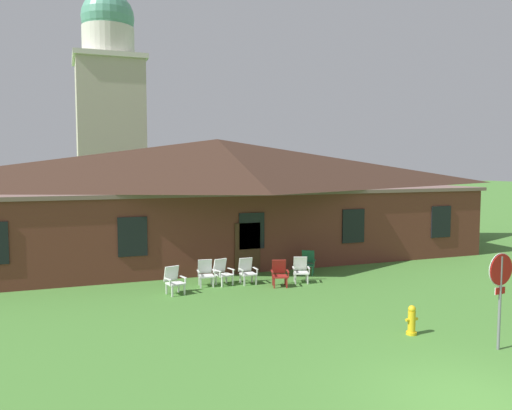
{
  "coord_description": "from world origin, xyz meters",
  "views": [
    {
      "loc": [
        -7.08,
        -7.3,
        4.51
      ],
      "look_at": [
        -1.48,
        7.8,
        3.21
      ],
      "focal_mm": 35.85,
      "sensor_mm": 36.0,
      "label": 1
    }
  ],
  "objects_px": {
    "lawn_chair_near_door": "(206,272)",
    "lawn_chair_far_side": "(301,269)",
    "lawn_chair_right_end": "(279,273)",
    "fire_hydrant": "(412,321)",
    "lawn_chair_middle": "(247,270)",
    "lawn_chair_left_end": "(222,271)",
    "lawn_chair_by_porch": "(174,280)",
    "stop_sign": "(501,282)",
    "lawn_chair_under_eave": "(308,262)"
  },
  "relations": [
    {
      "from": "lawn_chair_near_door",
      "to": "lawn_chair_far_side",
      "type": "height_order",
      "value": "same"
    },
    {
      "from": "lawn_chair_right_end",
      "to": "fire_hydrant",
      "type": "xyz_separation_m",
      "value": [
        1.17,
        -6.2,
        -0.12
      ]
    },
    {
      "from": "lawn_chair_far_side",
      "to": "fire_hydrant",
      "type": "height_order",
      "value": "lawn_chair_far_side"
    },
    {
      "from": "lawn_chair_middle",
      "to": "lawn_chair_left_end",
      "type": "bearing_deg",
      "value": 169.89
    },
    {
      "from": "lawn_chair_left_end",
      "to": "fire_hydrant",
      "type": "height_order",
      "value": "lawn_chair_left_end"
    },
    {
      "from": "lawn_chair_by_porch",
      "to": "lawn_chair_near_door",
      "type": "relative_size",
      "value": 1.0
    },
    {
      "from": "lawn_chair_by_porch",
      "to": "lawn_chair_middle",
      "type": "relative_size",
      "value": 1.0
    },
    {
      "from": "lawn_chair_by_porch",
      "to": "lawn_chair_right_end",
      "type": "xyz_separation_m",
      "value": [
        3.89,
        -0.22,
        0.0
      ]
    },
    {
      "from": "lawn_chair_middle",
      "to": "lawn_chair_far_side",
      "type": "xyz_separation_m",
      "value": [
        2.0,
        -0.49,
        0.0
      ]
    },
    {
      "from": "stop_sign",
      "to": "lawn_chair_under_eave",
      "type": "distance_m",
      "value": 9.45
    },
    {
      "from": "lawn_chair_left_end",
      "to": "lawn_chair_right_end",
      "type": "xyz_separation_m",
      "value": [
        1.91,
        -0.96,
        0.0
      ]
    },
    {
      "from": "stop_sign",
      "to": "lawn_chair_left_end",
      "type": "relative_size",
      "value": 2.48
    },
    {
      "from": "lawn_chair_near_door",
      "to": "fire_hydrant",
      "type": "xyz_separation_m",
      "value": [
        3.71,
        -7.21,
        -0.12
      ]
    },
    {
      "from": "lawn_chair_left_end",
      "to": "lawn_chair_middle",
      "type": "xyz_separation_m",
      "value": [
        0.92,
        -0.16,
        0.0
      ]
    },
    {
      "from": "lawn_chair_near_door",
      "to": "fire_hydrant",
      "type": "height_order",
      "value": "lawn_chair_near_door"
    },
    {
      "from": "lawn_chair_left_end",
      "to": "lawn_chair_under_eave",
      "type": "height_order",
      "value": "same"
    },
    {
      "from": "lawn_chair_middle",
      "to": "lawn_chair_under_eave",
      "type": "height_order",
      "value": "same"
    },
    {
      "from": "stop_sign",
      "to": "lawn_chair_by_porch",
      "type": "height_order",
      "value": "stop_sign"
    },
    {
      "from": "lawn_chair_right_end",
      "to": "fire_hydrant",
      "type": "distance_m",
      "value": 6.31
    },
    {
      "from": "lawn_chair_right_end",
      "to": "lawn_chair_far_side",
      "type": "height_order",
      "value": "same"
    },
    {
      "from": "lawn_chair_near_door",
      "to": "lawn_chair_left_end",
      "type": "height_order",
      "value": "same"
    },
    {
      "from": "lawn_chair_by_porch",
      "to": "lawn_chair_left_end",
      "type": "distance_m",
      "value": 2.11
    },
    {
      "from": "lawn_chair_far_side",
      "to": "lawn_chair_under_eave",
      "type": "distance_m",
      "value": 1.52
    },
    {
      "from": "lawn_chair_middle",
      "to": "lawn_chair_under_eave",
      "type": "bearing_deg",
      "value": 14.16
    },
    {
      "from": "stop_sign",
      "to": "lawn_chair_by_porch",
      "type": "xyz_separation_m",
      "value": [
        -6.35,
        8.05,
        -1.17
      ]
    },
    {
      "from": "lawn_chair_by_porch",
      "to": "lawn_chair_right_end",
      "type": "height_order",
      "value": "same"
    },
    {
      "from": "lawn_chair_middle",
      "to": "lawn_chair_under_eave",
      "type": "distance_m",
      "value": 2.98
    },
    {
      "from": "lawn_chair_by_porch",
      "to": "lawn_chair_under_eave",
      "type": "bearing_deg",
      "value": 12.68
    },
    {
      "from": "lawn_chair_near_door",
      "to": "lawn_chair_middle",
      "type": "relative_size",
      "value": 1.0
    },
    {
      "from": "lawn_chair_left_end",
      "to": "lawn_chair_under_eave",
      "type": "distance_m",
      "value": 3.85
    },
    {
      "from": "lawn_chair_middle",
      "to": "lawn_chair_right_end",
      "type": "bearing_deg",
      "value": -38.65
    },
    {
      "from": "lawn_chair_middle",
      "to": "lawn_chair_right_end",
      "type": "relative_size",
      "value": 1.0
    },
    {
      "from": "lawn_chair_near_door",
      "to": "lawn_chair_left_end",
      "type": "relative_size",
      "value": 1.0
    },
    {
      "from": "lawn_chair_left_end",
      "to": "lawn_chair_middle",
      "type": "distance_m",
      "value": 0.94
    },
    {
      "from": "stop_sign",
      "to": "lawn_chair_under_eave",
      "type": "xyz_separation_m",
      "value": [
        -0.56,
        9.36,
        -1.17
      ]
    },
    {
      "from": "lawn_chair_left_end",
      "to": "lawn_chair_right_end",
      "type": "height_order",
      "value": "same"
    },
    {
      "from": "lawn_chair_left_end",
      "to": "lawn_chair_far_side",
      "type": "distance_m",
      "value": 2.99
    },
    {
      "from": "fire_hydrant",
      "to": "lawn_chair_under_eave",
      "type": "bearing_deg",
      "value": 84.56
    },
    {
      "from": "lawn_chair_by_porch",
      "to": "lawn_chair_right_end",
      "type": "bearing_deg",
      "value": -3.21
    },
    {
      "from": "stop_sign",
      "to": "lawn_chair_right_end",
      "type": "bearing_deg",
      "value": 107.43
    },
    {
      "from": "lawn_chair_under_eave",
      "to": "fire_hydrant",
      "type": "bearing_deg",
      "value": -95.44
    },
    {
      "from": "stop_sign",
      "to": "lawn_chair_under_eave",
      "type": "bearing_deg",
      "value": 93.41
    },
    {
      "from": "lawn_chair_far_side",
      "to": "lawn_chair_under_eave",
      "type": "height_order",
      "value": "same"
    },
    {
      "from": "lawn_chair_near_door",
      "to": "lawn_chair_far_side",
      "type": "distance_m",
      "value": 3.62
    },
    {
      "from": "lawn_chair_right_end",
      "to": "lawn_chair_far_side",
      "type": "xyz_separation_m",
      "value": [
        1.01,
        0.3,
        0.0
      ]
    },
    {
      "from": "lawn_chair_left_end",
      "to": "lawn_chair_right_end",
      "type": "bearing_deg",
      "value": -26.58
    },
    {
      "from": "stop_sign",
      "to": "fire_hydrant",
      "type": "xyz_separation_m",
      "value": [
        -1.29,
        1.64,
        -1.3
      ]
    },
    {
      "from": "stop_sign",
      "to": "lawn_chair_left_end",
      "type": "xyz_separation_m",
      "value": [
        -4.37,
        8.79,
        -1.17
      ]
    },
    {
      "from": "lawn_chair_by_porch",
      "to": "lawn_chair_middle",
      "type": "bearing_deg",
      "value": 11.2
    },
    {
      "from": "lawn_chair_left_end",
      "to": "fire_hydrant",
      "type": "bearing_deg",
      "value": -66.73
    }
  ]
}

